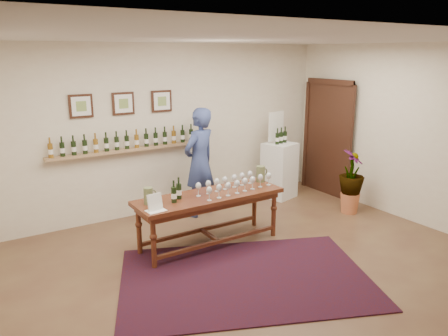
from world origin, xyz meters
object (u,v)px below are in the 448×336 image
tasting_table (209,202)px  potted_plant (351,182)px  person (200,163)px  display_pedestal (279,170)px

tasting_table → potted_plant: potted_plant is taller
tasting_table → potted_plant: (2.66, -0.17, -0.09)m
potted_plant → person: 2.57m
tasting_table → person: size_ratio=1.17×
display_pedestal → tasting_table: bearing=-152.3°
tasting_table → display_pedestal: display_pedestal is taller
display_pedestal → potted_plant: 1.40m
tasting_table → person: (0.48, 1.12, 0.27)m
potted_plant → tasting_table: bearing=176.4°
display_pedestal → potted_plant: (0.47, -1.32, 0.03)m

